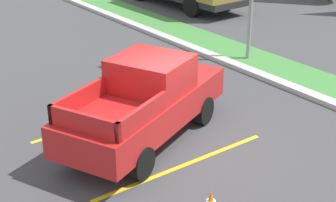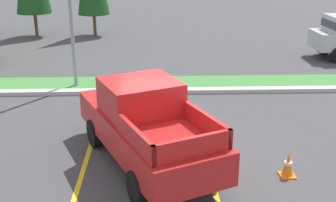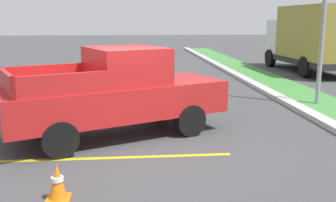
# 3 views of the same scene
# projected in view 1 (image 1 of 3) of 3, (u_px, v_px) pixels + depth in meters

# --- Properties ---
(ground_plane) EXTENTS (120.00, 120.00, 0.00)m
(ground_plane) POSITION_uv_depth(u_px,v_px,m) (176.00, 144.00, 12.53)
(ground_plane) COLOR #424244
(parking_line_near) EXTENTS (0.12, 4.80, 0.01)m
(parking_line_near) POSITION_uv_depth(u_px,v_px,m) (114.00, 118.00, 13.86)
(parking_line_near) COLOR yellow
(parking_line_near) RESTS_ON ground
(parking_line_far) EXTENTS (0.12, 4.80, 0.01)m
(parking_line_far) POSITION_uv_depth(u_px,v_px,m) (184.00, 165.00, 11.59)
(parking_line_far) COLOR yellow
(parking_line_far) RESTS_ON ground
(curb_strip) EXTENTS (56.00, 0.40, 0.15)m
(curb_strip) POSITION_uv_depth(u_px,v_px,m) (308.00, 94.00, 15.21)
(curb_strip) COLOR #B2B2AD
(curb_strip) RESTS_ON ground
(grass_median) EXTENTS (56.00, 1.80, 0.06)m
(grass_median) POSITION_uv_depth(u_px,v_px,m) (331.00, 87.00, 15.83)
(grass_median) COLOR #42843D
(grass_median) RESTS_ON ground
(pickup_truck_main) EXTENTS (3.85, 5.53, 2.10)m
(pickup_truck_main) POSITION_uv_depth(u_px,v_px,m) (146.00, 101.00, 12.34)
(pickup_truck_main) COLOR black
(pickup_truck_main) RESTS_ON ground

